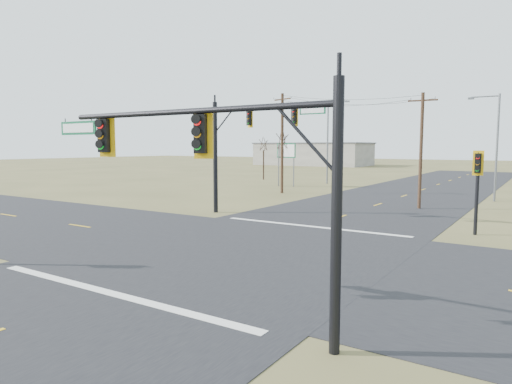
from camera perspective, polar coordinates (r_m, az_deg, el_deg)
ground at (r=21.50m, az=-1.92°, el=-7.33°), size 320.00×320.00×0.00m
road_ew at (r=21.50m, az=-1.92°, el=-7.30°), size 160.00×14.00×0.02m
road_ns at (r=21.50m, az=-1.92°, el=-7.30°), size 14.00×160.00×0.02m
stop_bar_near at (r=16.15m, az=-17.69°, el=-11.94°), size 12.00×0.40×0.01m
stop_bar_far at (r=27.85m, az=6.97°, el=-4.29°), size 12.00×0.40×0.01m
mast_arm_near at (r=12.56m, az=-6.70°, el=4.94°), size 10.33×0.57×6.42m
mast_arm_far at (r=31.87m, az=-1.16°, el=7.33°), size 9.93×0.58×8.05m
pedestal_signal_ne at (r=27.46m, az=25.95°, el=2.04°), size 0.62×0.54×4.66m
utility_pole_near at (r=37.56m, az=19.93°, el=5.10°), size 2.19×0.26×8.95m
utility_pole_far at (r=47.38m, az=3.29°, el=6.26°), size 2.38×1.01×10.25m
highway_sign at (r=55.21m, az=3.79°, el=4.57°), size 2.76×0.51×5.22m
streetlight_a at (r=45.39m, az=27.67°, el=5.63°), size 2.64×0.36×9.42m
streetlight_c at (r=60.03m, az=9.15°, el=6.80°), size 3.01×0.39×10.77m
bare_tree_a at (r=55.45m, az=3.30°, el=6.59°), size 3.67×3.67×7.20m
bare_tree_b at (r=66.70m, az=0.95°, el=6.09°), size 3.06×3.06×6.60m
warehouse_left at (r=119.13m, az=7.14°, el=4.67°), size 28.00×14.00×5.50m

